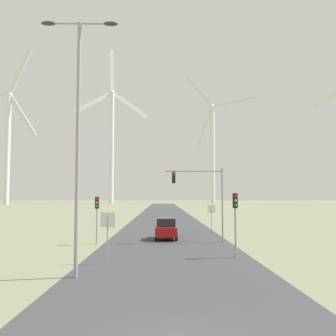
{
  "coord_description": "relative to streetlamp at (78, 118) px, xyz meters",
  "views": [
    {
      "loc": [
        -0.46,
        -9.78,
        3.75
      ],
      "look_at": [
        0.0,
        20.03,
        5.84
      ],
      "focal_mm": 42.0,
      "sensor_mm": 36.0,
      "label": 1
    }
  ],
  "objects": [
    {
      "name": "road_surface",
      "position": [
        4.43,
        39.41,
        -7.42
      ],
      "size": [
        10.0,
        240.0,
        0.01
      ],
      "color": "#38383D",
      "rests_on": "ground"
    },
    {
      "name": "streetlamp",
      "position": [
        0.0,
        0.0,
        0.0
      ],
      "size": [
        3.68,
        0.32,
        12.1
      ],
      "color": "#93999E",
      "rests_on": "ground"
    },
    {
      "name": "stop_sign_near",
      "position": [
        0.95,
        3.62,
        -5.46
      ],
      "size": [
        0.81,
        0.07,
        2.81
      ],
      "color": "#93999E",
      "rests_on": "ground"
    },
    {
      "name": "stop_sign_far",
      "position": [
        9.16,
        22.88,
        -5.49
      ],
      "size": [
        0.81,
        0.07,
        2.75
      ],
      "color": "#93999E",
      "rests_on": "ground"
    },
    {
      "name": "traffic_light_post_near_left",
      "position": [
        -1.06,
        12.16,
        -4.74
      ],
      "size": [
        0.28,
        0.34,
        3.65
      ],
      "color": "#93999E",
      "rests_on": "ground"
    },
    {
      "name": "traffic_light_post_near_right",
      "position": [
        8.45,
        5.63,
        -4.57
      ],
      "size": [
        0.28,
        0.33,
        3.89
      ],
      "color": "#93999E",
      "rests_on": "ground"
    },
    {
      "name": "traffic_light_mast_overhead",
      "position": [
        7.23,
        13.39,
        -3.13
      ],
      "size": [
        4.71,
        0.35,
        6.0
      ],
      "color": "#93999E",
      "rests_on": "ground"
    },
    {
      "name": "car_approaching",
      "position": [
        4.33,
        15.61,
        -6.51
      ],
      "size": [
        1.88,
        4.11,
        1.83
      ],
      "color": "maroon",
      "rests_on": "ground"
    },
    {
      "name": "wind_turbine_far_left",
      "position": [
        -62.24,
        149.71,
        22.18
      ],
      "size": [
        35.18,
        6.73,
        67.89
      ],
      "color": "white",
      "rests_on": "ground"
    },
    {
      "name": "wind_turbine_left",
      "position": [
        -20.42,
        170.39,
        25.35
      ],
      "size": [
        34.07,
        16.9,
        74.98
      ],
      "color": "white",
      "rests_on": "ground"
    },
    {
      "name": "wind_turbine_center",
      "position": [
        30.17,
        182.95,
        23.56
      ],
      "size": [
        35.57,
        10.05,
        67.77
      ],
      "color": "white",
      "rests_on": "ground"
    }
  ]
}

